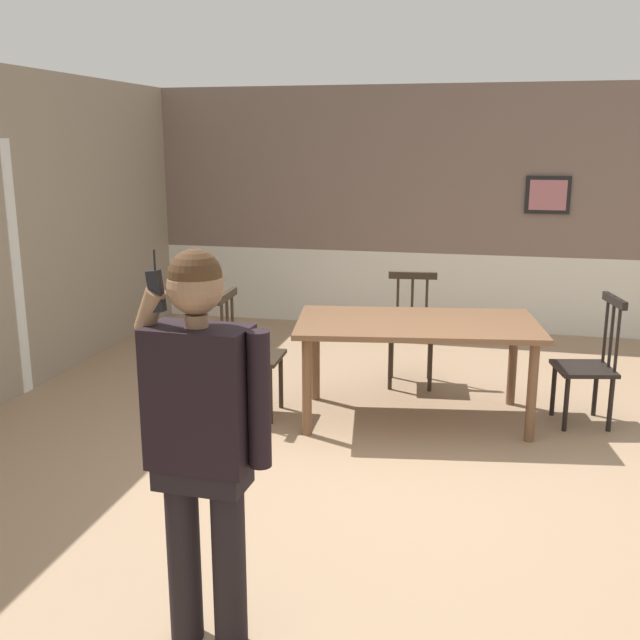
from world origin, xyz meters
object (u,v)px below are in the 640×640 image
at_px(chair_at_table_head, 589,365).
at_px(person_figure, 203,428).
at_px(chair_by_doorway, 411,330).
at_px(dining_table, 417,332).
at_px(chair_near_window, 248,355).

distance_m(chair_at_table_head, person_figure, 3.56).
relative_size(chair_by_doorway, person_figure, 0.57).
bearing_deg(chair_at_table_head, dining_table, 86.78).
distance_m(chair_by_doorway, chair_at_table_head, 1.55).
relative_size(dining_table, chair_near_window, 1.98).
distance_m(chair_near_window, chair_by_doorway, 1.55).
xyz_separation_m(chair_by_doorway, person_figure, (-0.45, -3.67, 0.50)).
bearing_deg(person_figure, chair_near_window, -72.65).
height_order(dining_table, chair_at_table_head, chair_at_table_head).
bearing_deg(person_figure, chair_at_table_head, -118.89).
height_order(chair_near_window, person_figure, person_figure).
relative_size(chair_near_window, person_figure, 0.57).
xyz_separation_m(chair_near_window, chair_at_table_head, (2.53, 0.38, -0.02)).
bearing_deg(dining_table, chair_near_window, -171.58).
bearing_deg(chair_near_window, dining_table, 95.73).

